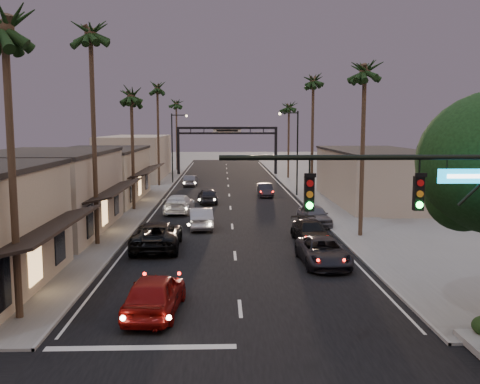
{
  "coord_description": "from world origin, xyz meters",
  "views": [
    {
      "loc": [
        -0.7,
        -11.23,
        7.52
      ],
      "look_at": [
        0.61,
        28.8,
        2.5
      ],
      "focal_mm": 40.0,
      "sensor_mm": 36.0,
      "label": 1
    }
  ],
  "objects": [
    {
      "name": "palm_lb",
      "position": [
        -8.6,
        22.0,
        13.39
      ],
      "size": [
        3.2,
        3.2,
        15.2
      ],
      "color": "#38281C",
      "rests_on": "ground"
    },
    {
      "name": "palm_far",
      "position": [
        -8.3,
        78.0,
        11.44
      ],
      "size": [
        3.2,
        3.2,
        13.2
      ],
      "color": "#38281C",
      "rests_on": "ground"
    },
    {
      "name": "oncoming_dgrey",
      "position": [
        -2.17,
        40.01,
        0.73
      ],
      "size": [
        2.21,
        4.44,
        1.45
      ],
      "primitive_type": "imported",
      "rotation": [
        0.0,
        0.0,
        3.26
      ],
      "color": "black",
      "rests_on": "ground"
    },
    {
      "name": "oncoming_grey_far",
      "position": [
        -4.67,
        54.68,
        0.69
      ],
      "size": [
        1.72,
        4.25,
        1.37
      ],
      "primitive_type": "imported",
      "rotation": [
        0.0,
        0.0,
        3.08
      ],
      "color": "#504F55",
      "rests_on": "ground"
    },
    {
      "name": "palm_ld",
      "position": [
        -8.6,
        55.0,
        12.42
      ],
      "size": [
        3.2,
        3.2,
        14.2
      ],
      "color": "#38281C",
      "rests_on": "ground"
    },
    {
      "name": "traffic_signal",
      "position": [
        5.69,
        4.0,
        5.08
      ],
      "size": [
        8.51,
        0.22,
        7.8
      ],
      "color": "black",
      "rests_on": "ground"
    },
    {
      "name": "storefront_mid",
      "position": [
        -13.0,
        26.0,
        2.75
      ],
      "size": [
        8.0,
        14.0,
        5.5
      ],
      "primitive_type": "cube",
      "color": "#A49883",
      "rests_on": "ground"
    },
    {
      "name": "palm_ra",
      "position": [
        8.6,
        24.0,
        11.44
      ],
      "size": [
        3.2,
        3.2,
        13.2
      ],
      "color": "#38281C",
      "rests_on": "ground"
    },
    {
      "name": "curbside_far",
      "position": [
        3.8,
        44.81,
        0.68
      ],
      "size": [
        1.46,
        4.13,
        1.36
      ],
      "primitive_type": "imported",
      "rotation": [
        0.0,
        0.0,
        0.01
      ],
      "color": "black",
      "rests_on": "ground"
    },
    {
      "name": "road",
      "position": [
        0.0,
        45.0,
        0.0
      ],
      "size": [
        14.0,
        120.0,
        0.02
      ],
      "primitive_type": "cube",
      "color": "black",
      "rests_on": "ground"
    },
    {
      "name": "sidewalk_right",
      "position": [
        9.5,
        52.0,
        0.06
      ],
      "size": [
        5.0,
        92.0,
        0.12
      ],
      "primitive_type": "cube",
      "color": "slate",
      "rests_on": "ground"
    },
    {
      "name": "palm_lc",
      "position": [
        -8.6,
        36.0,
        10.47
      ],
      "size": [
        3.2,
        3.2,
        12.2
      ],
      "color": "#38281C",
      "rests_on": "ground"
    },
    {
      "name": "curbside_near",
      "position": [
        4.72,
        16.83,
        0.72
      ],
      "size": [
        2.55,
        5.24,
        1.44
      ],
      "primitive_type": "imported",
      "rotation": [
        0.0,
        0.0,
        0.03
      ],
      "color": "black",
      "rests_on": "ground"
    },
    {
      "name": "oncoming_silver",
      "position": [
        -2.32,
        27.43,
        0.77
      ],
      "size": [
        2.02,
        4.77,
        1.53
      ],
      "primitive_type": "imported",
      "rotation": [
        0.0,
        0.0,
        3.23
      ],
      "color": "#98989D",
      "rests_on": "ground"
    },
    {
      "name": "streetlight_left",
      "position": [
        -6.92,
        58.0,
        5.33
      ],
      "size": [
        2.13,
        0.3,
        9.0
      ],
      "color": "black",
      "rests_on": "ground"
    },
    {
      "name": "streetlight_right",
      "position": [
        6.92,
        45.0,
        5.33
      ],
      "size": [
        2.13,
        0.3,
        9.0
      ],
      "color": "black",
      "rests_on": "ground"
    },
    {
      "name": "curbside_black",
      "position": [
        4.96,
        22.33,
        0.71
      ],
      "size": [
        2.34,
        5.0,
        1.41
      ],
      "primitive_type": "imported",
      "rotation": [
        0.0,
        0.0,
        0.08
      ],
      "color": "black",
      "rests_on": "ground"
    },
    {
      "name": "palm_la",
      "position": [
        -8.6,
        9.0,
        11.44
      ],
      "size": [
        3.2,
        3.2,
        13.2
      ],
      "color": "#38281C",
      "rests_on": "ground"
    },
    {
      "name": "arch",
      "position": [
        0.0,
        70.0,
        5.53
      ],
      "size": [
        15.2,
        0.4,
        7.27
      ],
      "color": "black",
      "rests_on": "ground"
    },
    {
      "name": "curbside_grey",
      "position": [
        6.2,
        28.27,
        0.77
      ],
      "size": [
        2.36,
        4.71,
        1.54
      ],
      "primitive_type": "imported",
      "rotation": [
        0.0,
        0.0,
        0.12
      ],
      "color": "#4E4D52",
      "rests_on": "ground"
    },
    {
      "name": "storefront_far",
      "position": [
        -13.0,
        42.0,
        2.5
      ],
      "size": [
        8.0,
        16.0,
        5.0
      ],
      "primitive_type": "cube",
      "color": "tan",
      "rests_on": "ground"
    },
    {
      "name": "oncoming_pickup",
      "position": [
        -4.71,
        20.94,
        0.85
      ],
      "size": [
        2.94,
        6.16,
        1.7
      ],
      "primitive_type": "imported",
      "rotation": [
        0.0,
        0.0,
        3.16
      ],
      "color": "black",
      "rests_on": "ground"
    },
    {
      "name": "oncoming_red",
      "position": [
        -3.43,
        9.51,
        0.84
      ],
      "size": [
        2.36,
        5.05,
        1.67
      ],
      "primitive_type": "imported",
      "rotation": [
        0.0,
        0.0,
        3.06
      ],
      "color": "maroon",
      "rests_on": "ground"
    },
    {
      "name": "palm_rc",
      "position": [
        8.6,
        64.0,
        10.47
      ],
      "size": [
        3.2,
        3.2,
        12.2
      ],
      "color": "#38281C",
      "rests_on": "ground"
    },
    {
      "name": "oncoming_white",
      "position": [
        -4.47,
        34.51,
        0.79
      ],
      "size": [
        2.59,
        5.58,
        1.58
      ],
      "primitive_type": "imported",
      "rotation": [
        0.0,
        0.0,
        3.07
      ],
      "color": "silver",
      "rests_on": "ground"
    },
    {
      "name": "storefront_dist",
      "position": [
        -13.0,
        65.0,
        3.0
      ],
      "size": [
        8.0,
        20.0,
        6.0
      ],
      "primitive_type": "cube",
      "color": "#A49883",
      "rests_on": "ground"
    },
    {
      "name": "building_right",
      "position": [
        14.0,
        40.0,
        2.5
      ],
      "size": [
        8.0,
        18.0,
        5.0
      ],
      "primitive_type": "cube",
      "color": "#A49883",
      "rests_on": "ground"
    },
    {
      "name": "sidewalk_left",
      "position": [
        -9.5,
        52.0,
        0.06
      ],
      "size": [
        5.0,
        92.0,
        0.12
      ],
      "primitive_type": "cube",
      "color": "slate",
      "rests_on": "ground"
    },
    {
      "name": "ground",
      "position": [
        0.0,
        40.0,
        0.0
      ],
      "size": [
        200.0,
        200.0,
        0.0
      ],
      "primitive_type": "plane",
      "color": "slate",
      "rests_on": "ground"
    },
    {
      "name": "palm_rb",
      "position": [
        8.6,
        44.0,
        12.42
      ],
      "size": [
        3.2,
        3.2,
        14.2
      ],
      "color": "#38281C",
      "rests_on": "ground"
    }
  ]
}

